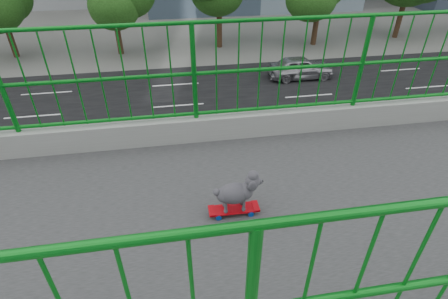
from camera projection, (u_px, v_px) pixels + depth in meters
road at (181, 132)px, 17.71m from camera, size 18.00×90.00×0.02m
railing at (212, 202)px, 3.06m from camera, size 3.00×24.00×1.42m
skateboard at (234, 209)px, 3.21m from camera, size 0.15×0.47×0.06m
poodle at (237, 192)px, 3.09m from camera, size 0.19×0.46×0.38m
car_0 at (83, 234)px, 11.10m from camera, size 1.90×4.72×1.61m
car_4 at (301, 68)px, 23.12m from camera, size 1.75×4.35×1.48m
car_5 at (172, 225)px, 11.54m from camera, size 1.46×4.20×1.38m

